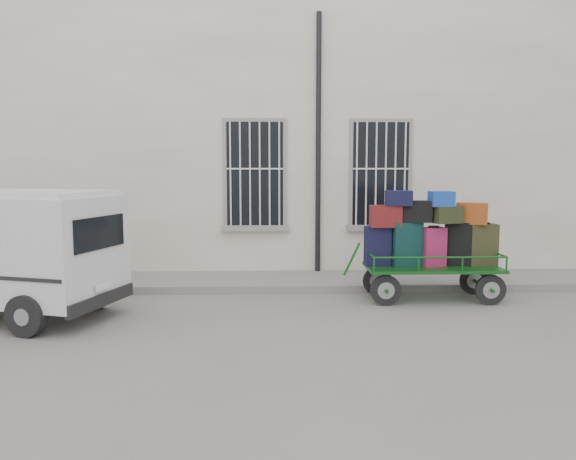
# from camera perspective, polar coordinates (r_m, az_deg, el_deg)

# --- Properties ---
(ground) EXTENTS (80.00, 80.00, 0.00)m
(ground) POSITION_cam_1_polar(r_m,az_deg,el_deg) (9.39, -1.25, -8.37)
(ground) COLOR slate
(ground) RESTS_ON ground
(building) EXTENTS (24.00, 5.15, 6.00)m
(building) POSITION_cam_1_polar(r_m,az_deg,el_deg) (14.59, -1.57, 8.77)
(building) COLOR beige
(building) RESTS_ON ground
(sidewalk) EXTENTS (24.00, 1.70, 0.15)m
(sidewalk) POSITION_cam_1_polar(r_m,az_deg,el_deg) (11.52, -1.40, -5.22)
(sidewalk) COLOR slate
(sidewalk) RESTS_ON ground
(luggage_cart) EXTENTS (2.81, 1.11, 1.98)m
(luggage_cart) POSITION_cam_1_polar(r_m,az_deg,el_deg) (10.41, 14.27, -1.25)
(luggage_cart) COLOR black
(luggage_cart) RESTS_ON ground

